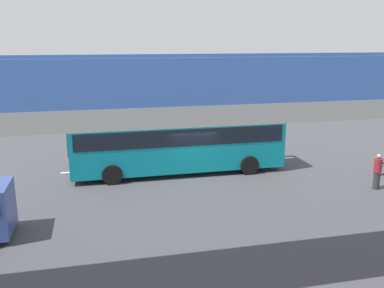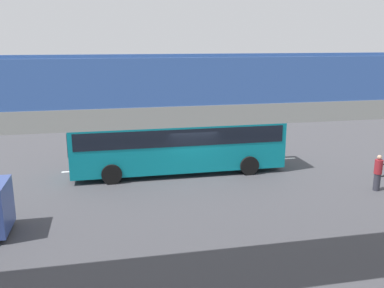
{
  "view_description": "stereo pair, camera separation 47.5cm",
  "coord_description": "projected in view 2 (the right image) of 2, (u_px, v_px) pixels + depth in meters",
  "views": [
    {
      "loc": [
        4.95,
        21.24,
        7.18
      ],
      "look_at": [
        -0.13,
        -0.61,
        1.6
      ],
      "focal_mm": 39.43,
      "sensor_mm": 36.0,
      "label": 1
    },
    {
      "loc": [
        4.48,
        21.35,
        7.18
      ],
      "look_at": [
        -0.13,
        -0.61,
        1.6
      ],
      "focal_mm": 39.43,
      "sensor_mm": 36.0,
      "label": 2
    }
  ],
  "objects": [
    {
      "name": "lane_dash_right",
      "position": [
        80.0,
        171.0,
        23.64
      ],
      "size": [
        2.0,
        0.2,
        0.01
      ],
      "primitive_type": "cube",
      "color": "silver",
      "rests_on": "ground"
    },
    {
      "name": "lane_dash_centre",
      "position": [
        151.0,
        167.0,
        24.44
      ],
      "size": [
        2.0,
        0.2,
        0.01
      ],
      "primitive_type": "cube",
      "color": "silver",
      "rests_on": "ground"
    },
    {
      "name": "pedestrian",
      "position": [
        378.0,
        173.0,
        20.43
      ],
      "size": [
        0.38,
        0.38,
        1.79
      ],
      "color": "#2D2D38",
      "rests_on": "ground"
    },
    {
      "name": "traffic_sign",
      "position": [
        151.0,
        131.0,
        25.04
      ],
      "size": [
        0.08,
        0.6,
        2.8
      ],
      "color": "slate",
      "rests_on": "ground"
    },
    {
      "name": "city_bus",
      "position": [
        178.0,
        139.0,
        23.05
      ],
      "size": [
        11.54,
        2.85,
        3.15
      ],
      "color": "#0C8493",
      "rests_on": "ground"
    },
    {
      "name": "lane_dash_left",
      "position": [
        218.0,
        163.0,
        25.24
      ],
      "size": [
        2.0,
        0.2,
        0.01
      ],
      "primitive_type": "cube",
      "color": "silver",
      "rests_on": "ground"
    },
    {
      "name": "lane_dash_leftmost",
      "position": [
        280.0,
        159.0,
        26.04
      ],
      "size": [
        2.0,
        0.2,
        0.01
      ],
      "primitive_type": "cube",
      "color": "silver",
      "rests_on": "ground"
    },
    {
      "name": "pedestrian_overpass",
      "position": [
        271.0,
        118.0,
        11.61
      ],
      "size": [
        30.05,
        2.6,
        6.79
      ],
      "color": "gray",
      "rests_on": "ground"
    },
    {
      "name": "ground",
      "position": [
        192.0,
        175.0,
        22.9
      ],
      "size": [
        80.0,
        80.0,
        0.0
      ],
      "primitive_type": "plane",
      "color": "#424247"
    }
  ]
}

